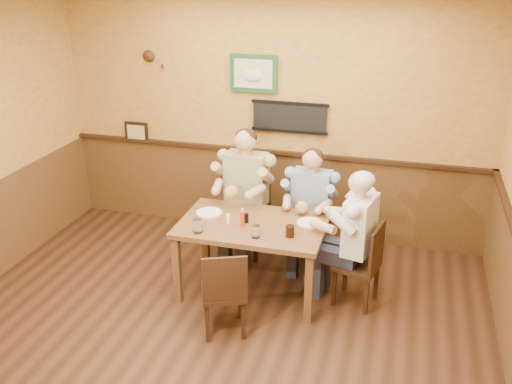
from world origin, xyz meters
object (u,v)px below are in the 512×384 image
Objects in this scene: water_glass_mid at (256,231)px; salt_shaker at (228,219)px; diner_tan_shirt at (247,200)px; chair_near_side at (224,290)px; cola_tumbler at (290,231)px; dining_table at (252,232)px; water_glass_left at (198,226)px; chair_back_right at (310,228)px; chair_right_end at (357,263)px; chair_back_left at (247,216)px; diner_white_elder at (358,246)px; pepper_shaker at (247,218)px; hot_sauce_bottle at (242,218)px; diner_blue_polo at (311,213)px.

salt_shaker is at bearing 146.77° from water_glass_mid.
diner_tan_shirt reaches higher than salt_shaker.
cola_tumbler reaches higher than chair_near_side.
dining_table is at bearing 156.37° from cola_tumbler.
water_glass_mid is at bearing 5.02° from water_glass_left.
chair_back_right is at bearing 49.37° from salt_shaker.
chair_right_end is 1.02× the size of chair_near_side.
chair_back_left is 1.14m from water_glass_left.
diner_white_elder reaches higher than chair_right_end.
dining_table is at bearing 14.73° from salt_shaker.
water_glass_left reaches higher than pepper_shaker.
chair_back_left is at bearing -178.20° from chair_back_right.
chair_back_right is (0.44, 0.72, -0.24)m from dining_table.
salt_shaker is at bearing -82.39° from diner_tan_shirt.
chair_right_end is at bearing 21.21° from water_glass_mid.
salt_shaker is (0.05, -0.80, 0.34)m from chair_back_left.
pepper_shaker is at bearing -69.63° from diner_tan_shirt.
diner_white_elder is at bearing -166.98° from chair_near_side.
salt_shaker is (0.21, 0.27, -0.02)m from water_glass_left.
chair_back_right is 0.98m from cola_tumbler.
cola_tumbler is 0.65m from salt_shaker.
hot_sauce_bottle reaches higher than chair_near_side.
water_glass_mid is (0.11, -0.28, 0.15)m from dining_table.
salt_shaker is at bearing -71.49° from diner_white_elder.
diner_blue_polo reaches higher than dining_table.
chair_back_right is 0.87m from chair_right_end.
diner_tan_shirt is 0.79m from pepper_shaker.
salt_shaker is at bearing -82.39° from chair_back_left.
chair_right_end is 1.14m from pepper_shaker.
diner_tan_shirt is at bearing -178.20° from diner_blue_polo.
hot_sauce_bottle is (0.21, -0.83, 0.18)m from diner_tan_shirt.
diner_white_elder reaches higher than cola_tumbler.
chair_back_right is 7.72× the size of cola_tumbler.
chair_back_left is 0.94m from hot_sauce_bottle.
diner_tan_shirt is at bearing -178.20° from chair_back_right.
cola_tumbler is at bearing -88.69° from diner_blue_polo.
chair_near_side is 0.80m from cola_tumbler.
hot_sauce_bottle is (-1.09, -0.16, 0.23)m from diner_white_elder.
chair_right_end is at bearing -23.47° from diner_tan_shirt.
hot_sauce_bottle is 0.10m from pepper_shaker.
hot_sauce_bottle is 0.16m from salt_shaker.
diner_tan_shirt is (-0.28, 0.74, -0.00)m from dining_table.
hot_sauce_bottle is at bearing -72.22° from diner_tan_shirt.
hot_sauce_bottle is (0.21, -0.83, 0.37)m from chair_back_left.
salt_shaker is (-0.34, 0.22, -0.01)m from water_glass_mid.
chair_right_end is 1.33m from chair_near_side.
chair_right_end reaches higher than pepper_shaker.
chair_back_right reaches higher than dining_table.
chair_near_side is 0.69× the size of diner_white_elder.
chair_near_side is (-0.50, -1.42, 0.00)m from chair_back_right.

